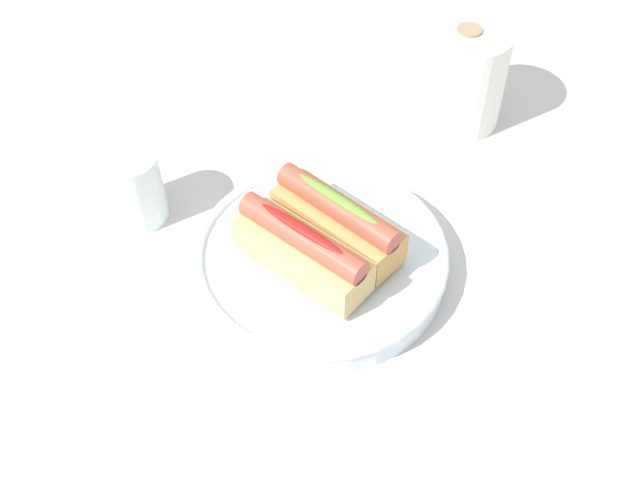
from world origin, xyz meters
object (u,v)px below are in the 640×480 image
object	(u,v)px
water_glass	(132,191)
paper_towel_roll	(462,76)
hotdog_front	(302,250)
serving_bowl	(320,262)
hotdog_back	(337,220)

from	to	relation	value
water_glass	paper_towel_roll	bearing A→B (deg)	46.49
hotdog_front	paper_towel_roll	distance (m)	0.35
hotdog_front	water_glass	world-z (taller)	hotdog_front
serving_bowl	paper_towel_roll	world-z (taller)	paper_towel_roll
water_glass	serving_bowl	bearing A→B (deg)	-0.22
water_glass	paper_towel_roll	xyz separation A→B (m)	(0.30, 0.31, 0.02)
serving_bowl	hotdog_front	distance (m)	0.05
hotdog_back	paper_towel_roll	distance (m)	0.29
serving_bowl	water_glass	distance (m)	0.23
hotdog_front	hotdog_back	distance (m)	0.06
serving_bowl	hotdog_back	xyz separation A→B (m)	(0.01, 0.03, 0.04)
serving_bowl	water_glass	xyz separation A→B (m)	(-0.23, 0.00, 0.02)
hotdog_back	paper_towel_roll	world-z (taller)	paper_towel_roll
serving_bowl	paper_towel_roll	size ratio (longest dim) A/B	2.04
hotdog_back	paper_towel_roll	size ratio (longest dim) A/B	1.18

